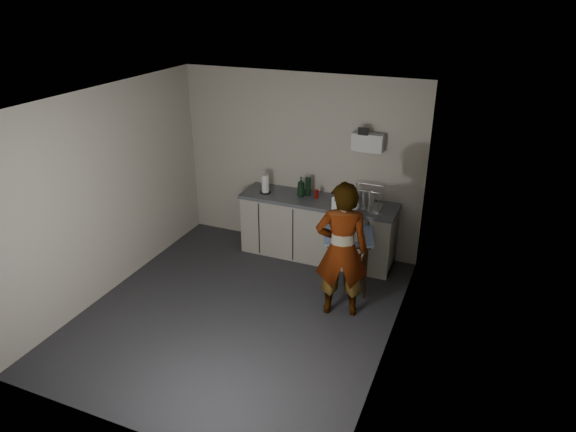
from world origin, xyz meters
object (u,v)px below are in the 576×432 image
at_px(soap_bottle, 301,187).
at_px(bakery_box, 345,227).
at_px(dark_bottle, 308,187).
at_px(dish_rack, 366,202).
at_px(kitchen_counter, 318,230).
at_px(paper_towel, 265,184).
at_px(soda_can, 317,194).
at_px(side_table, 348,242).
at_px(standing_man, 342,250).

relative_size(soap_bottle, bakery_box, 0.63).
relative_size(dark_bottle, dish_rack, 0.65).
distance_m(kitchen_counter, paper_towel, 1.00).
relative_size(soda_can, dish_rack, 0.28).
bearing_deg(kitchen_counter, dish_rack, -0.84).
distance_m(soap_bottle, dark_bottle, 0.11).
relative_size(soap_bottle, dark_bottle, 1.08).
bearing_deg(bakery_box, side_table, 8.98).
height_order(side_table, dark_bottle, dark_bottle).
bearing_deg(paper_towel, soda_can, 7.68).
relative_size(soda_can, bakery_box, 0.26).
bearing_deg(bakery_box, dish_rack, 59.93).
relative_size(standing_man, paper_towel, 6.10).
bearing_deg(dark_bottle, soap_bottle, -136.97).
bearing_deg(dark_bottle, kitchen_counter, -23.88).
height_order(side_table, paper_towel, paper_towel).
bearing_deg(kitchen_counter, side_table, -45.90).
xyz_separation_m(side_table, standing_man, (0.07, -0.55, 0.16)).
bearing_deg(paper_towel, dish_rack, 1.85).
relative_size(dark_bottle, bakery_box, 0.59).
bearing_deg(dark_bottle, soda_can, -15.78).
xyz_separation_m(soap_bottle, dish_rack, (0.95, -0.02, -0.08)).
distance_m(dark_bottle, dish_rack, 0.88).
distance_m(standing_man, bakery_box, 0.54).
distance_m(standing_man, soap_bottle, 1.59).
bearing_deg(bakery_box, standing_man, -99.19).
distance_m(dish_rack, bakery_box, 0.70).
bearing_deg(standing_man, soda_can, -76.18).
bearing_deg(dish_rack, soap_bottle, 178.82).
height_order(side_table, dish_rack, dish_rack).
distance_m(soda_can, dish_rack, 0.73).
bearing_deg(soda_can, dish_rack, -4.15).
distance_m(side_table, dark_bottle, 1.18).
height_order(side_table, soap_bottle, soap_bottle).
distance_m(kitchen_counter, soda_can, 0.55).
bearing_deg(side_table, paper_towel, 139.91).
xyz_separation_m(kitchen_counter, side_table, (0.64, -0.66, 0.26)).
bearing_deg(kitchen_counter, standing_man, -59.56).
distance_m(kitchen_counter, dish_rack, 0.88).
height_order(soap_bottle, paper_towel, soap_bottle).
bearing_deg(kitchen_counter, dark_bottle, 156.12).
xyz_separation_m(side_table, bakery_box, (-0.05, -0.03, 0.20)).
xyz_separation_m(soap_bottle, dark_bottle, (0.08, 0.07, -0.01)).
height_order(soda_can, dish_rack, dish_rack).
distance_m(dark_bottle, paper_towel, 0.62).
xyz_separation_m(paper_towel, bakery_box, (1.38, -0.64, -0.15)).
xyz_separation_m(kitchen_counter, paper_towel, (-0.79, -0.06, 0.62)).
relative_size(side_table, paper_towel, 2.82).
xyz_separation_m(dark_bottle, paper_towel, (-0.60, -0.14, -0.00)).
bearing_deg(soda_can, soap_bottle, -171.49).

